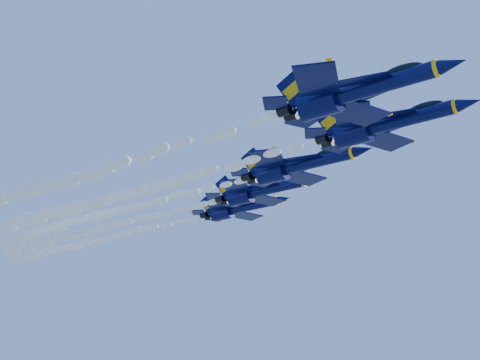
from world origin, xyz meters
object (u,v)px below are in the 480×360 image
Objects in this scene: jet_second at (384,124)px; jet_fifth at (239,208)px; jet_lead at (355,92)px; jet_fourth at (260,191)px; jet_third at (297,165)px.

jet_fifth is (-36.49, 28.71, 5.97)m from jet_second.
jet_fourth is (-29.00, 30.95, 6.39)m from jet_lead.
jet_fourth is (-26.99, 20.21, 4.55)m from jet_second.
jet_lead is at bearing -45.70° from jet_fifth.
jet_second is at bearing 100.60° from jet_lead.
jet_fourth reaches higher than jet_second.
jet_second is 0.95× the size of jet_fifth.
jet_third reaches higher than jet_lead.
jet_fourth is 1.00× the size of jet_fifth.
jet_lead is 0.97× the size of jet_third.
jet_third is at bearing 155.54° from jet_second.
jet_second is 0.99× the size of jet_third.
jet_fifth reaches higher than jet_lead.
jet_fourth reaches higher than jet_lead.
jet_fourth is at bearing 143.16° from jet_second.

